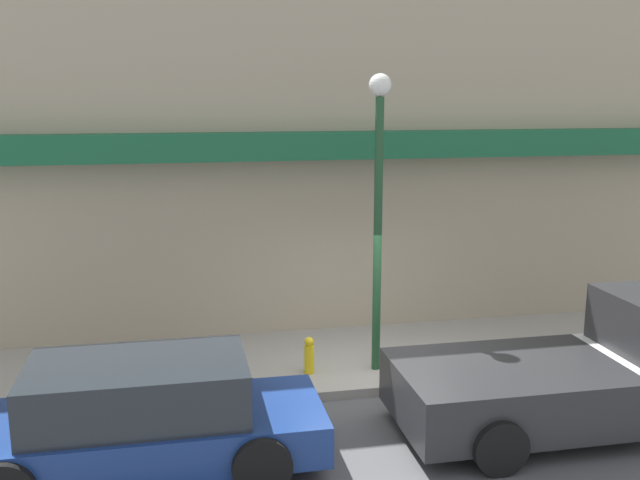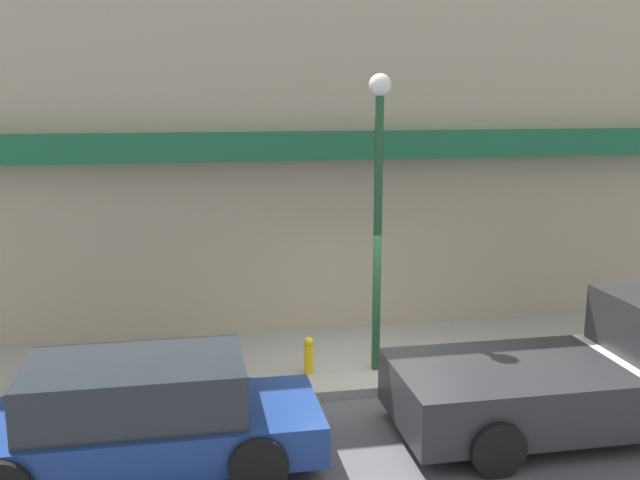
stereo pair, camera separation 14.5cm
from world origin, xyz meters
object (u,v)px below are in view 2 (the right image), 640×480
Objects in this scene: pickup_truck at (599,373)px; street_lamp at (378,187)px; parked_car at (137,416)px; fire_hydrant at (309,355)px.

pickup_truck is 1.07× the size of street_lamp.
fire_hydrant is at bearing 42.21° from parked_car.
street_lamp reaches higher than fire_hydrant.
parked_car is at bearing -137.98° from fire_hydrant.
pickup_truck is 4.54m from fire_hydrant.
pickup_truck is 8.32× the size of fire_hydrant.
parked_car is 7.45× the size of fire_hydrant.
pickup_truck is 6.49m from parked_car.
fire_hydrant is 0.13× the size of street_lamp.
parked_car is 5.16m from street_lamp.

